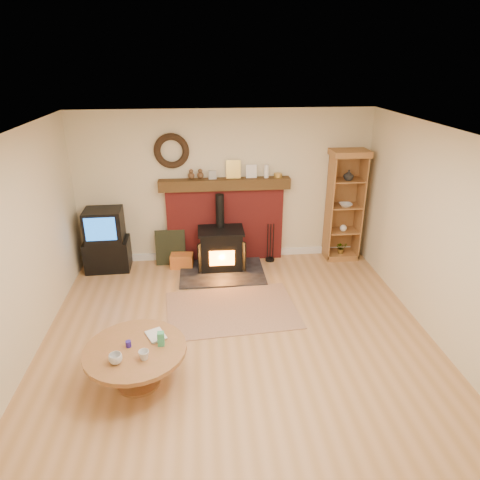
{
  "coord_description": "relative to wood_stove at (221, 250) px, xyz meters",
  "views": [
    {
      "loc": [
        -0.41,
        -4.29,
        3.35
      ],
      "look_at": [
        0.1,
        1.0,
        1.07
      ],
      "focal_mm": 32.0,
      "sensor_mm": 36.0,
      "label": 1
    }
  ],
  "objects": [
    {
      "name": "ground",
      "position": [
        0.1,
        -2.27,
        -0.34
      ],
      "size": [
        5.5,
        5.5,
        0.0
      ],
      "primitive_type": "plane",
      "color": "#AE7B48",
      "rests_on": "ground"
    },
    {
      "name": "room_shell",
      "position": [
        0.08,
        -2.18,
        1.37
      ],
      "size": [
        5.02,
        5.52,
        2.61
      ],
      "color": "beige",
      "rests_on": "ground"
    },
    {
      "name": "chimney_breast",
      "position": [
        0.1,
        0.4,
        0.46
      ],
      "size": [
        2.2,
        0.22,
        1.78
      ],
      "color": "maroon",
      "rests_on": "ground"
    },
    {
      "name": "wood_stove",
      "position": [
        0.0,
        0.0,
        0.0
      ],
      "size": [
        1.4,
        1.0,
        1.27
      ],
      "color": "black",
      "rests_on": "ground"
    },
    {
      "name": "area_rug",
      "position": [
        0.07,
        -1.33,
        -0.34
      ],
      "size": [
        1.93,
        1.4,
        0.01
      ],
      "primitive_type": "cube",
      "rotation": [
        0.0,
        0.0,
        0.07
      ],
      "color": "brown",
      "rests_on": "ground"
    },
    {
      "name": "tv_unit",
      "position": [
        -1.92,
        0.2,
        0.17
      ],
      "size": [
        0.74,
        0.53,
        1.06
      ],
      "color": "black",
      "rests_on": "ground"
    },
    {
      "name": "curio_cabinet",
      "position": [
        2.16,
        0.28,
        0.63
      ],
      "size": [
        0.62,
        0.45,
        1.94
      ],
      "color": "#915F2F",
      "rests_on": "ground"
    },
    {
      "name": "firelog_box",
      "position": [
        -0.67,
        0.13,
        -0.23
      ],
      "size": [
        0.4,
        0.27,
        0.24
      ],
      "primitive_type": "cube",
      "rotation": [
        0.0,
        0.0,
        -0.09
      ],
      "color": "gold",
      "rests_on": "ground"
    },
    {
      "name": "leaning_painting",
      "position": [
        -0.86,
        0.28,
        -0.04
      ],
      "size": [
        0.51,
        0.14,
        0.61
      ],
      "primitive_type": "cube",
      "rotation": [
        -0.17,
        0.0,
        0.0
      ],
      "color": "black",
      "rests_on": "ground"
    },
    {
      "name": "fire_tools",
      "position": [
        0.88,
        0.23,
        -0.21
      ],
      "size": [
        0.16,
        0.16,
        0.7
      ],
      "color": "black",
      "rests_on": "ground"
    },
    {
      "name": "coffee_table",
      "position": [
        -1.08,
        -2.71,
        0.04
      ],
      "size": [
        1.11,
        1.11,
        0.63
      ],
      "color": "brown",
      "rests_on": "ground"
    }
  ]
}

